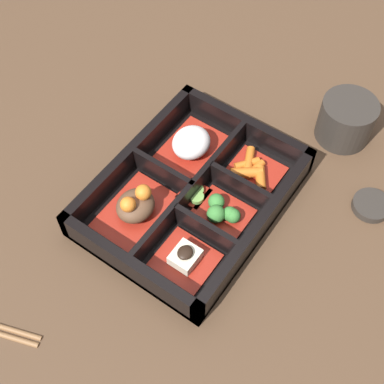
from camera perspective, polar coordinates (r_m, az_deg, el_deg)
ground_plane at (r=0.78m, az=0.00°, el=-1.01°), size 3.00×3.00×0.00m
bento_base at (r=0.78m, az=0.00°, el=-0.82°), size 0.30×0.23×0.01m
bento_rim at (r=0.76m, az=0.15°, el=-0.11°), size 0.30×0.23×0.05m
bowl_stew at (r=0.75m, az=-6.00°, el=-1.57°), size 0.11×0.08×0.05m
bowl_rice at (r=0.81m, az=-0.08°, el=5.04°), size 0.11×0.08×0.04m
bowl_tofu at (r=0.72m, az=-0.72°, el=-7.11°), size 0.07×0.08×0.03m
bowl_greens at (r=0.75m, az=3.26°, el=-2.10°), size 0.07×0.08×0.03m
bowl_carrots at (r=0.80m, az=6.49°, el=2.25°), size 0.07×0.08×0.02m
bowl_pickles at (r=0.77m, az=0.38°, el=-0.17°), size 0.04×0.04×0.01m
tea_cup at (r=0.87m, az=16.14°, el=7.47°), size 0.09×0.09×0.07m
sauce_dish at (r=0.82m, az=18.59°, el=-1.34°), size 0.06×0.06×0.01m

